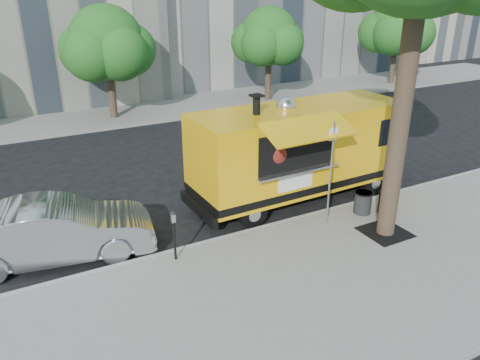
{
  "coord_description": "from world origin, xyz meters",
  "views": [
    {
      "loc": [
        -6.28,
        -10.92,
        6.54
      ],
      "look_at": [
        -0.46,
        0.0,
        1.29
      ],
      "focal_mm": 35.0,
      "sensor_mm": 36.0,
      "label": 1
    }
  ],
  "objects_px": {
    "sign_post": "(331,167)",
    "parking_meter": "(174,230)",
    "far_tree_b": "(106,43)",
    "far_tree_d": "(398,26)",
    "sedan": "(56,231)",
    "food_truck": "(299,150)",
    "far_tree_c": "(269,36)",
    "trash_bin_right": "(387,202)",
    "trash_bin_left": "(363,202)"
  },
  "relations": [
    {
      "from": "parking_meter",
      "to": "sedan",
      "type": "height_order",
      "value": "sedan"
    },
    {
      "from": "food_truck",
      "to": "far_tree_b",
      "type": "bearing_deg",
      "value": 101.76
    },
    {
      "from": "sign_post",
      "to": "parking_meter",
      "type": "relative_size",
      "value": 2.25
    },
    {
      "from": "trash_bin_left",
      "to": "trash_bin_right",
      "type": "distance_m",
      "value": 0.73
    },
    {
      "from": "far_tree_c",
      "to": "trash_bin_right",
      "type": "height_order",
      "value": "far_tree_c"
    },
    {
      "from": "parking_meter",
      "to": "food_truck",
      "type": "relative_size",
      "value": 0.18
    },
    {
      "from": "far_tree_d",
      "to": "sign_post",
      "type": "bearing_deg",
      "value": -139.3
    },
    {
      "from": "far_tree_d",
      "to": "sign_post",
      "type": "relative_size",
      "value": 1.88
    },
    {
      "from": "trash_bin_right",
      "to": "sign_post",
      "type": "bearing_deg",
      "value": 169.63
    },
    {
      "from": "far_tree_b",
      "to": "parking_meter",
      "type": "height_order",
      "value": "far_tree_b"
    },
    {
      "from": "parking_meter",
      "to": "trash_bin_left",
      "type": "height_order",
      "value": "parking_meter"
    },
    {
      "from": "sedan",
      "to": "far_tree_d",
      "type": "bearing_deg",
      "value": -52.41
    },
    {
      "from": "far_tree_d",
      "to": "parking_meter",
      "type": "height_order",
      "value": "far_tree_d"
    },
    {
      "from": "far_tree_d",
      "to": "trash_bin_left",
      "type": "height_order",
      "value": "far_tree_d"
    },
    {
      "from": "parking_meter",
      "to": "sedan",
      "type": "bearing_deg",
      "value": 146.51
    },
    {
      "from": "food_truck",
      "to": "sedan",
      "type": "xyz_separation_m",
      "value": [
        -7.39,
        -0.13,
        -0.89
      ]
    },
    {
      "from": "far_tree_d",
      "to": "sedan",
      "type": "distance_m",
      "value": 26.72
    },
    {
      "from": "far_tree_d",
      "to": "far_tree_b",
      "type": "bearing_deg",
      "value": 179.7
    },
    {
      "from": "far_tree_b",
      "to": "far_tree_d",
      "type": "xyz_separation_m",
      "value": [
        19.0,
        -0.1,
        0.06
      ]
    },
    {
      "from": "trash_bin_left",
      "to": "sign_post",
      "type": "bearing_deg",
      "value": 179.19
    },
    {
      "from": "food_truck",
      "to": "sedan",
      "type": "bearing_deg",
      "value": 179.59
    },
    {
      "from": "far_tree_b",
      "to": "sign_post",
      "type": "distance_m",
      "value": 14.61
    },
    {
      "from": "far_tree_d",
      "to": "food_truck",
      "type": "height_order",
      "value": "far_tree_d"
    },
    {
      "from": "far_tree_b",
      "to": "parking_meter",
      "type": "distance_m",
      "value": 14.48
    },
    {
      "from": "far_tree_d",
      "to": "sedan",
      "type": "height_order",
      "value": "far_tree_d"
    },
    {
      "from": "food_truck",
      "to": "trash_bin_left",
      "type": "distance_m",
      "value": 2.53
    },
    {
      "from": "sign_post",
      "to": "sedan",
      "type": "xyz_separation_m",
      "value": [
        -7.07,
        1.87,
        -1.06
      ]
    },
    {
      "from": "far_tree_c",
      "to": "sign_post",
      "type": "relative_size",
      "value": 1.74
    },
    {
      "from": "far_tree_d",
      "to": "trash_bin_left",
      "type": "bearing_deg",
      "value": -136.91
    },
    {
      "from": "far_tree_d",
      "to": "sedan",
      "type": "bearing_deg",
      "value": -152.43
    },
    {
      "from": "far_tree_c",
      "to": "trash_bin_right",
      "type": "bearing_deg",
      "value": -107.46
    },
    {
      "from": "far_tree_b",
      "to": "parking_meter",
      "type": "xyz_separation_m",
      "value": [
        -2.0,
        -14.05,
        -2.85
      ]
    },
    {
      "from": "sign_post",
      "to": "food_truck",
      "type": "bearing_deg",
      "value": 80.95
    },
    {
      "from": "parking_meter",
      "to": "trash_bin_left",
      "type": "xyz_separation_m",
      "value": [
        5.85,
        -0.22,
        -0.48
      ]
    },
    {
      "from": "sedan",
      "to": "trash_bin_left",
      "type": "height_order",
      "value": "sedan"
    },
    {
      "from": "far_tree_c",
      "to": "trash_bin_left",
      "type": "bearing_deg",
      "value": -110.22
    },
    {
      "from": "far_tree_b",
      "to": "sign_post",
      "type": "relative_size",
      "value": 1.83
    },
    {
      "from": "far_tree_d",
      "to": "trash_bin_left",
      "type": "xyz_separation_m",
      "value": [
        -15.15,
        -14.17,
        -3.38
      ]
    },
    {
      "from": "far_tree_d",
      "to": "parking_meter",
      "type": "xyz_separation_m",
      "value": [
        -21.0,
        -13.95,
        -2.91
      ]
    },
    {
      "from": "trash_bin_left",
      "to": "sedan",
      "type": "bearing_deg",
      "value": 167.31
    },
    {
      "from": "far_tree_b",
      "to": "trash_bin_left",
      "type": "bearing_deg",
      "value": -74.88
    },
    {
      "from": "far_tree_d",
      "to": "sedan",
      "type": "relative_size",
      "value": 1.18
    },
    {
      "from": "sign_post",
      "to": "far_tree_d",
      "type": "bearing_deg",
      "value": 40.7
    },
    {
      "from": "far_tree_c",
      "to": "trash_bin_left",
      "type": "relative_size",
      "value": 7.78
    },
    {
      "from": "far_tree_b",
      "to": "food_truck",
      "type": "relative_size",
      "value": 0.76
    },
    {
      "from": "far_tree_c",
      "to": "sedan",
      "type": "height_order",
      "value": "far_tree_c"
    },
    {
      "from": "far_tree_b",
      "to": "sedan",
      "type": "relative_size",
      "value": 1.15
    },
    {
      "from": "parking_meter",
      "to": "trash_bin_right",
      "type": "distance_m",
      "value": 6.54
    },
    {
      "from": "food_truck",
      "to": "trash_bin_right",
      "type": "height_order",
      "value": "food_truck"
    },
    {
      "from": "far_tree_b",
      "to": "far_tree_d",
      "type": "relative_size",
      "value": 0.97
    }
  ]
}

